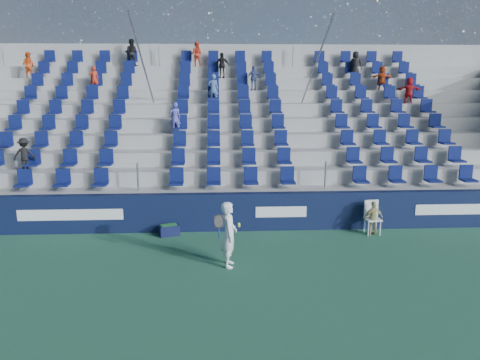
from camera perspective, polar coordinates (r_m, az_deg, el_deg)
name	(u,v)px	position (r m, az deg, el deg)	size (l,w,h in m)	color
ground	(238,270)	(11.99, -0.29, -10.89)	(70.00, 70.00, 0.00)	#296044
sponsor_wall	(233,212)	(14.75, -0.84, -3.89)	(24.00, 0.32, 1.20)	#0E1736
grandstand	(229,142)	(19.42, -1.41, 4.71)	(24.00, 8.17, 6.63)	#A5A5A0
tennis_player	(229,234)	(11.93, -1.37, -6.63)	(0.69, 0.66, 1.70)	white
line_judge_chair	(372,215)	(15.05, 15.78, -4.09)	(0.49, 0.51, 1.03)	white
line_judge	(373,218)	(14.93, 15.96, -4.48)	(0.62, 0.26, 1.05)	tan
ball_bin	(169,229)	(14.56, -8.66, -5.98)	(0.69, 0.56, 0.33)	#0E1336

